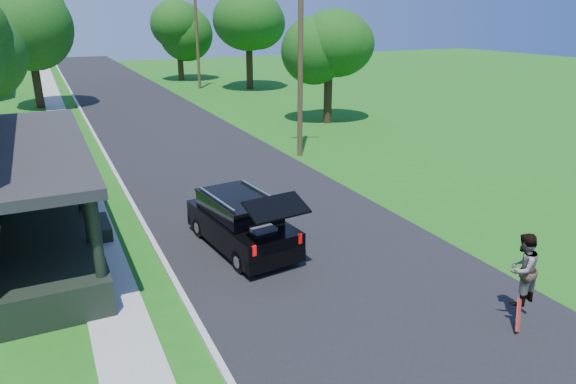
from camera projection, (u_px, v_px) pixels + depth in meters
name	position (u px, v px, depth m)	size (l,w,h in m)	color
ground	(349.00, 283.00, 13.16)	(140.00, 140.00, 0.00)	#1A6414
street	(168.00, 131.00, 30.18)	(8.00, 120.00, 0.02)	black
curb	(96.00, 138.00, 28.53)	(0.15, 120.00, 0.12)	#ACACA6
sidewalk	(65.00, 141.00, 27.89)	(1.30, 120.00, 0.03)	#96978F
black_suv	(242.00, 222.00, 14.93)	(2.19, 4.66, 2.10)	black
skateboarder	(522.00, 269.00, 11.21)	(0.92, 0.78, 1.66)	black
skateboard	(518.00, 316.00, 11.13)	(0.45, 0.36, 0.69)	#9D190D
tree_left_far	(26.00, 17.00, 35.51)	(6.43, 6.45, 9.49)	black
tree_right_near	(328.00, 44.00, 30.91)	(4.78, 4.69, 7.22)	black
tree_right_mid	(248.00, 15.00, 44.83)	(7.78, 7.54, 9.62)	black
tree_right_far	(177.00, 24.00, 50.78)	(7.76, 7.56, 8.81)	black
utility_pole_near	(300.00, 49.00, 23.32)	(1.47, 0.60, 9.74)	#462E20
utility_pole_far	(197.00, 37.00, 45.68)	(1.59, 0.49, 8.83)	#462E20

